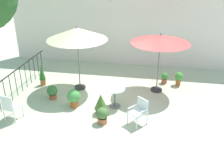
# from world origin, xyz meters

# --- Properties ---
(ground_plane) EXTENTS (60.00, 60.00, 0.00)m
(ground_plane) POSITION_xyz_m (0.00, 0.00, 0.00)
(ground_plane) COLOR beige
(villa_facade) EXTENTS (11.30, 0.30, 3.77)m
(villa_facade) POSITION_xyz_m (0.00, 4.08, 1.89)
(villa_facade) COLOR silver
(villa_facade) RESTS_ON ground
(terrace_railing) EXTENTS (0.03, 4.82, 1.01)m
(terrace_railing) POSITION_xyz_m (-3.58, -0.00, 0.68)
(terrace_railing) COLOR black
(terrace_railing) RESTS_ON ground
(patio_umbrella_0) EXTENTS (2.16, 2.16, 2.30)m
(patio_umbrella_0) POSITION_xyz_m (1.56, 1.34, 2.07)
(patio_umbrella_0) COLOR #2D2D2D
(patio_umbrella_0) RESTS_ON ground
(patio_umbrella_1) EXTENTS (2.26, 2.26, 2.51)m
(patio_umbrella_1) POSITION_xyz_m (-1.45, 1.03, 2.22)
(patio_umbrella_1) COLOR #2D2D2D
(patio_umbrella_1) RESTS_ON ground
(cafe_table_0) EXTENTS (0.70, 0.70, 0.71)m
(cafe_table_0) POSITION_xyz_m (0.14, -0.12, 0.49)
(cafe_table_0) COLOR white
(cafe_table_0) RESTS_ON ground
(patio_chair_0) EXTENTS (0.51, 0.50, 0.90)m
(patio_chair_0) POSITION_xyz_m (-2.94, -1.50, 0.51)
(patio_chair_0) COLOR white
(patio_chair_0) RESTS_ON ground
(patio_chair_1) EXTENTS (0.65, 0.65, 0.82)m
(patio_chair_1) POSITION_xyz_m (1.05, -0.99, 0.48)
(patio_chair_1) COLOR white
(patio_chair_1) RESTS_ON ground
(potted_plant_0) EXTENTS (0.28, 0.28, 0.45)m
(potted_plant_0) POSITION_xyz_m (1.87, 2.08, 0.24)
(potted_plant_0) COLOR #A25738
(potted_plant_0) RESTS_ON ground
(potted_plant_1) EXTENTS (0.39, 0.39, 0.52)m
(potted_plant_1) POSITION_xyz_m (-2.20, 0.03, 0.28)
(potted_plant_1) COLOR #A45631
(potted_plant_1) RESTS_ON ground
(potted_plant_2) EXTENTS (0.43, 0.43, 0.74)m
(potted_plant_2) POSITION_xyz_m (-0.23, -0.67, 0.39)
(potted_plant_2) COLOR brown
(potted_plant_2) RESTS_ON ground
(potted_plant_3) EXTENTS (0.26, 0.26, 0.91)m
(potted_plant_3) POSITION_xyz_m (-3.03, 1.04, 0.48)
(potted_plant_3) COLOR #C57544
(potted_plant_3) RESTS_ON ground
(potted_plant_4) EXTENTS (0.35, 0.34, 0.57)m
(potted_plant_4) POSITION_xyz_m (2.42, 1.98, 0.34)
(potted_plant_4) COLOR #AD5E2E
(potted_plant_4) RESTS_ON ground
(potted_plant_5) EXTENTS (0.37, 0.37, 0.53)m
(potted_plant_5) POSITION_xyz_m (-0.08, -1.17, 0.28)
(potted_plant_5) COLOR #BF6745
(potted_plant_5) RESTS_ON ground
(potted_plant_6) EXTENTS (0.46, 0.46, 0.65)m
(potted_plant_6) POSITION_xyz_m (-1.25, -0.38, 0.38)
(potted_plant_6) COLOR #AF5829
(potted_plant_6) RESTS_ON ground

